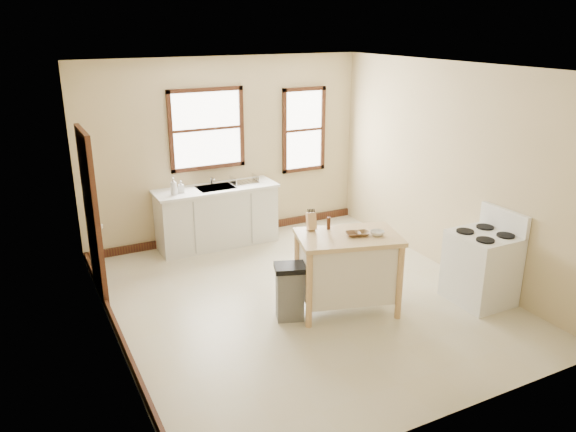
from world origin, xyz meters
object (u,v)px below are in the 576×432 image
object	(u,v)px
soap_bottle_b	(181,187)
soap_bottle_a	(174,186)
bowl_a	(353,234)
dish_rack	(244,180)
bowl_b	(363,234)
kitchen_island	(347,273)
gas_stove	(482,258)
knife_block	(311,222)
trash_bin	(290,292)
pepper_grinder	(329,223)
bowl_c	(377,233)

from	to	relation	value
soap_bottle_b	soap_bottle_a	bearing A→B (deg)	-149.13
soap_bottle_a	bowl_a	world-z (taller)	soap_bottle_a
dish_rack	bowl_b	size ratio (longest dim) A/B	2.32
kitchen_island	gas_stove	size ratio (longest dim) A/B	1.01
knife_block	trash_bin	bearing A→B (deg)	-138.32
kitchen_island	soap_bottle_b	bearing A→B (deg)	130.25
soap_bottle_b	bowl_b	distance (m)	3.02
pepper_grinder	soap_bottle_a	bearing A→B (deg)	117.56
soap_bottle_b	pepper_grinder	bearing A→B (deg)	-62.13
gas_stove	bowl_b	bearing A→B (deg)	161.58
dish_rack	trash_bin	bearing A→B (deg)	-111.12
knife_block	bowl_b	world-z (taller)	knife_block
dish_rack	bowl_a	xyz separation A→B (m)	(0.20, -2.72, 0.00)
soap_bottle_b	trash_bin	world-z (taller)	soap_bottle_b
kitchen_island	bowl_a	size ratio (longest dim) A/B	6.81
soap_bottle_a	soap_bottle_b	bearing A→B (deg)	44.35
bowl_a	bowl_c	size ratio (longest dim) A/B	1.06
kitchen_island	trash_bin	bearing A→B (deg)	-173.67
dish_rack	gas_stove	distance (m)	3.69
trash_bin	gas_stove	world-z (taller)	gas_stove
pepper_grinder	bowl_a	world-z (taller)	pepper_grinder
kitchen_island	bowl_c	size ratio (longest dim) A/B	7.23
soap_bottle_b	bowl_a	size ratio (longest dim) A/B	1.02
soap_bottle_a	kitchen_island	xyz separation A→B (m)	(1.30, -2.57, -0.57)
dish_rack	gas_stove	world-z (taller)	gas_stove
kitchen_island	bowl_b	distance (m)	0.52
bowl_b	trash_bin	xyz separation A→B (m)	(-0.84, 0.20, -0.64)
soap_bottle_a	bowl_b	bearing A→B (deg)	-44.42
dish_rack	knife_block	bearing A→B (deg)	-102.66
knife_block	pepper_grinder	xyz separation A→B (m)	(0.19, -0.07, -0.03)
trash_bin	knife_block	bearing A→B (deg)	48.94
knife_block	dish_rack	bearing A→B (deg)	99.18
bowl_c	gas_stove	xyz separation A→B (m)	(1.28, -0.40, -0.40)
kitchen_island	gas_stove	distance (m)	1.67
bowl_a	dish_rack	bearing A→B (deg)	94.21
kitchen_island	trash_bin	size ratio (longest dim) A/B	1.74
gas_stove	kitchen_island	bearing A→B (deg)	160.62
soap_bottle_a	dish_rack	size ratio (longest dim) A/B	0.65
pepper_grinder	soap_bottle_b	bearing A→B (deg)	114.46
dish_rack	bowl_c	size ratio (longest dim) A/B	2.45
dish_rack	bowl_a	size ratio (longest dim) A/B	2.31
soap_bottle_a	bowl_c	size ratio (longest dim) A/B	1.59
soap_bottle_a	kitchen_island	world-z (taller)	soap_bottle_a
kitchen_island	bowl_c	bearing A→B (deg)	-11.30
soap_bottle_a	gas_stove	world-z (taller)	soap_bottle_a
bowl_c	trash_bin	size ratio (longest dim) A/B	0.24
pepper_grinder	bowl_a	distance (m)	0.35
kitchen_island	pepper_grinder	world-z (taller)	pepper_grinder
bowl_a	pepper_grinder	bearing A→B (deg)	114.14
knife_block	gas_stove	bearing A→B (deg)	-13.11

